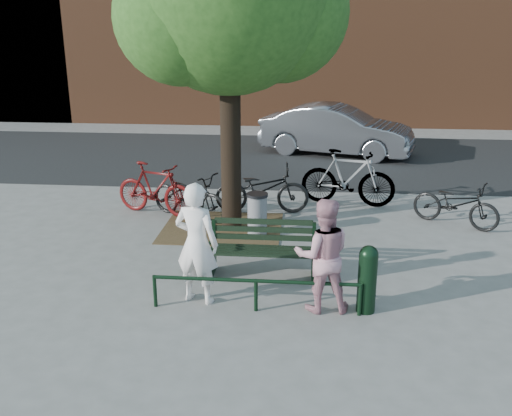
# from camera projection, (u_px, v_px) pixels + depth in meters

# --- Properties ---
(ground) EXTENTS (90.00, 90.00, 0.00)m
(ground) POSITION_uv_depth(u_px,v_px,m) (262.00, 276.00, 9.51)
(ground) COLOR gray
(ground) RESTS_ON ground
(dirt_pit) EXTENTS (2.40, 2.00, 0.02)m
(dirt_pit) POSITION_uv_depth(u_px,v_px,m) (222.00, 228.00, 11.67)
(dirt_pit) COLOR brown
(dirt_pit) RESTS_ON ground
(road) EXTENTS (40.00, 7.00, 0.01)m
(road) POSITION_uv_depth(u_px,v_px,m) (284.00, 158.00, 17.54)
(road) COLOR black
(road) RESTS_ON ground
(park_bench) EXTENTS (1.74, 0.54, 0.97)m
(park_bench) POSITION_uv_depth(u_px,v_px,m) (263.00, 247.00, 9.43)
(park_bench) COLOR black
(park_bench) RESTS_ON ground
(guard_railing) EXTENTS (3.06, 0.06, 0.51)m
(guard_railing) POSITION_uv_depth(u_px,v_px,m) (256.00, 286.00, 8.25)
(guard_railing) COLOR black
(guard_railing) RESTS_ON ground
(person_left) EXTENTS (0.77, 0.61, 1.86)m
(person_left) POSITION_uv_depth(u_px,v_px,m) (197.00, 243.00, 8.39)
(person_left) COLOR white
(person_left) RESTS_ON ground
(person_right) EXTENTS (0.89, 0.73, 1.70)m
(person_right) POSITION_uv_depth(u_px,v_px,m) (323.00, 255.00, 8.17)
(person_right) COLOR #C08491
(person_right) RESTS_ON ground
(bollard) EXTENTS (0.28, 0.28, 1.03)m
(bollard) POSITION_uv_depth(u_px,v_px,m) (367.00, 277.00, 8.20)
(bollard) COLOR black
(bollard) RESTS_ON ground
(litter_bin) EXTENTS (0.42, 0.42, 0.86)m
(litter_bin) POSITION_uv_depth(u_px,v_px,m) (257.00, 214.00, 11.19)
(litter_bin) COLOR gray
(litter_bin) RESTS_ON ground
(bicycle_a) EXTENTS (2.03, 1.50, 1.02)m
(bicycle_a) POSITION_uv_depth(u_px,v_px,m) (189.00, 195.00, 12.13)
(bicycle_a) COLOR black
(bicycle_a) RESTS_ON ground
(bicycle_b) EXTENTS (2.00, 1.13, 1.16)m
(bicycle_b) POSITION_uv_depth(u_px,v_px,m) (155.00, 189.00, 12.35)
(bicycle_b) COLOR #520C0B
(bicycle_b) RESTS_ON ground
(bicycle_c) EXTENTS (2.09, 0.85, 1.07)m
(bicycle_c) POSITION_uv_depth(u_px,v_px,m) (262.00, 189.00, 12.48)
(bicycle_c) COLOR black
(bicycle_c) RESTS_ON ground
(bicycle_d) EXTENTS (2.22, 1.02, 1.29)m
(bicycle_d) POSITION_uv_depth(u_px,v_px,m) (348.00, 178.00, 12.97)
(bicycle_d) COLOR gray
(bicycle_d) RESTS_ON ground
(bicycle_e) EXTENTS (1.85, 1.47, 0.94)m
(bicycle_e) POSITION_uv_depth(u_px,v_px,m) (456.00, 204.00, 11.71)
(bicycle_e) COLOR black
(bicycle_e) RESTS_ON ground
(parked_car) EXTENTS (4.97, 2.89, 1.55)m
(parked_car) POSITION_uv_depth(u_px,v_px,m) (337.00, 130.00, 17.81)
(parked_car) COLOR slate
(parked_car) RESTS_ON ground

